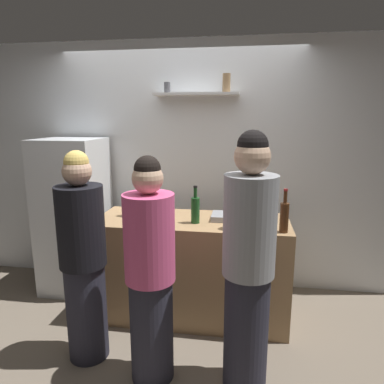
# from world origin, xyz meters

# --- Properties ---
(ground_plane) EXTENTS (5.28, 5.28, 0.00)m
(ground_plane) POSITION_xyz_m (0.00, 0.00, 0.00)
(ground_plane) COLOR #726656
(back_wall_assembly) EXTENTS (4.80, 0.32, 2.60)m
(back_wall_assembly) POSITION_xyz_m (0.00, 1.25, 1.30)
(back_wall_assembly) COLOR white
(back_wall_assembly) RESTS_ON ground
(refrigerator) EXTENTS (0.63, 0.62, 1.61)m
(refrigerator) POSITION_xyz_m (-1.08, 0.85, 0.81)
(refrigerator) COLOR silver
(refrigerator) RESTS_ON ground
(counter) EXTENTS (1.72, 0.66, 0.93)m
(counter) POSITION_xyz_m (0.23, 0.52, 0.46)
(counter) COLOR #9E7A51
(counter) RESTS_ON ground
(baking_pan) EXTENTS (0.34, 0.24, 0.05)m
(baking_pan) POSITION_xyz_m (0.58, 0.56, 0.95)
(baking_pan) COLOR gray
(baking_pan) RESTS_ON counter
(utensil_holder) EXTENTS (0.10, 0.10, 0.22)m
(utensil_holder) POSITION_xyz_m (0.58, 0.30, 0.99)
(utensil_holder) COLOR #B2B2B7
(utensil_holder) RESTS_ON counter
(wine_bottle_amber_glass) EXTENTS (0.07, 0.07, 0.35)m
(wine_bottle_amber_glass) POSITION_xyz_m (1.00, 0.28, 1.06)
(wine_bottle_amber_glass) COLOR #472814
(wine_bottle_amber_glass) RESTS_ON counter
(wine_bottle_green_glass) EXTENTS (0.07, 0.07, 0.33)m
(wine_bottle_green_glass) POSITION_xyz_m (0.28, 0.42, 1.05)
(wine_bottle_green_glass) COLOR #19471E
(wine_bottle_green_glass) RESTS_ON counter
(water_bottle_plastic) EXTENTS (0.08, 0.08, 0.22)m
(water_bottle_plastic) POSITION_xyz_m (-0.36, 0.53, 1.03)
(water_bottle_plastic) COLOR silver
(water_bottle_plastic) RESTS_ON counter
(person_blonde) EXTENTS (0.34, 0.34, 1.60)m
(person_blonde) POSITION_xyz_m (-0.47, -0.18, 0.79)
(person_blonde) COLOR #262633
(person_blonde) RESTS_ON ground
(person_grey_hoodie) EXTENTS (0.34, 0.34, 1.75)m
(person_grey_hoodie) POSITION_xyz_m (0.73, -0.30, 0.88)
(person_grey_hoodie) COLOR #262633
(person_grey_hoodie) RESTS_ON ground
(person_pink_top) EXTENTS (0.34, 0.34, 1.59)m
(person_pink_top) POSITION_xyz_m (0.08, -0.33, 0.78)
(person_pink_top) COLOR #262633
(person_pink_top) RESTS_ON ground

